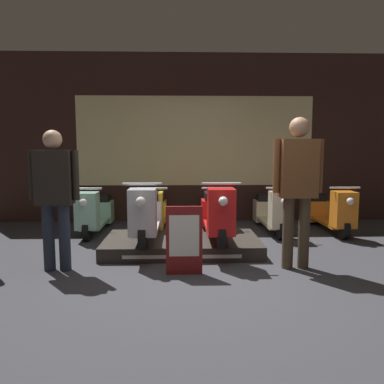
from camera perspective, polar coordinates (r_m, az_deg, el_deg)
ground_plane at (r=4.24m, az=2.14°, el=-12.79°), size 30.00×30.00×0.00m
shop_wall_back at (r=7.28m, az=0.45°, el=8.15°), size 8.20×0.09×3.20m
display_platform at (r=5.22m, az=-1.54°, el=-7.99°), size 2.11×1.13×0.18m
scooter_display_left at (r=5.14m, az=-6.87°, el=-3.44°), size 0.47×1.62×0.82m
scooter_display_right at (r=5.14m, az=3.75°, el=-3.40°), size 0.47×1.62×0.82m
scooter_backrow_0 at (r=6.50m, az=-14.44°, el=-3.11°), size 0.47×1.62×0.82m
scooter_backrow_1 at (r=6.36m, az=-5.67°, el=-3.15°), size 0.47×1.62×0.82m
scooter_backrow_2 at (r=6.37m, az=3.28°, el=-3.12°), size 0.47×1.62×0.82m
scooter_backrow_3 at (r=6.53m, az=12.00°, el=-3.01°), size 0.47×1.62×0.82m
scooter_backrow_4 at (r=6.83m, az=20.12°, el=-2.85°), size 0.47×1.62×0.82m
person_left_browsing at (r=4.53m, az=-20.21°, el=0.28°), size 0.56×0.23×1.62m
person_right_browsing at (r=4.50m, az=15.81°, el=1.73°), size 0.58×0.23×1.77m
price_sign_board at (r=4.21m, az=-1.20°, el=-7.35°), size 0.41×0.04×0.78m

